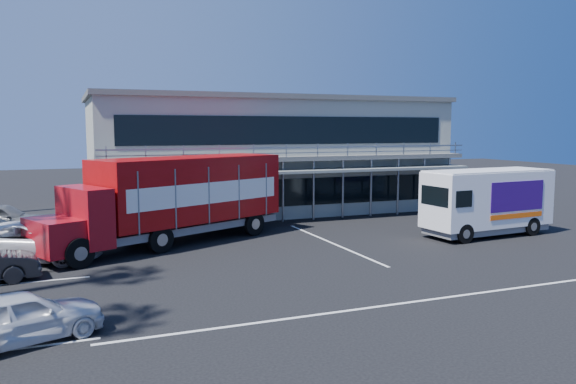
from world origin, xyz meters
name	(u,v)px	position (x,y,z in m)	size (l,w,h in m)	color
ground	(320,261)	(0.00, 0.00, 0.00)	(120.00, 120.00, 0.00)	black
building	(266,154)	(3.00, 14.94, 3.66)	(22.40, 12.00, 7.30)	#9BA092
red_truck	(175,196)	(-4.74, 5.61, 2.19)	(11.86, 7.45, 3.98)	maroon
white_van	(487,201)	(9.97, 1.82, 1.74)	(6.87, 2.81, 3.28)	white
parked_car_a	(21,317)	(-10.57, -5.21, 0.67)	(1.58, 3.93, 1.34)	silver
parked_car_c	(31,242)	(-10.81, 4.24, 0.80)	(2.64, 5.73, 1.59)	white
parked_car_e	(1,219)	(-12.50, 10.80, 0.81)	(1.92, 4.78, 1.63)	slate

